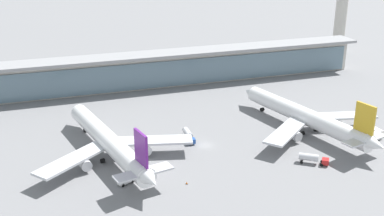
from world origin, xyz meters
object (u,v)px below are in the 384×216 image
Objects in this scene: airliner_centre_stand at (307,117)px; service_truck_under_wing_white at (374,132)px; service_truck_by_tail_red at (312,158)px; service_truck_near_nose_white at (127,181)px; safety_cone_alpha at (187,183)px; airliner_left_stand at (110,142)px; service_truck_mid_apron_blue at (188,135)px.

airliner_centre_stand is 8.54× the size of service_truck_under_wing_white.
airliner_centre_stand is 23.90m from service_truck_by_tail_red.
airliner_centre_stand is 66.48m from service_truck_near_nose_white.
service_truck_near_nose_white is at bearing -166.46° from airliner_centre_stand.
service_truck_near_nose_white is 9.49× the size of safety_cone_alpha.
airliner_left_stand is at bearing 95.81° from service_truck_near_nose_white.
service_truck_under_wing_white is 69.14m from safety_cone_alpha.
service_truck_by_tail_red is at bearing -116.66° from airliner_centre_stand.
service_truck_mid_apron_blue is at bearing 71.13° from safety_cone_alpha.
service_truck_under_wing_white is 0.89× the size of service_truck_by_tail_red.
airliner_left_stand is at bearing 172.21° from service_truck_under_wing_white.
service_truck_under_wing_white is 10.55× the size of safety_cone_alpha.
airliner_centre_stand reaches higher than safety_cone_alpha.
service_truck_near_nose_white is 0.90× the size of service_truck_under_wing_white.
airliner_centre_stand is at bearing 13.54° from service_truck_near_nose_white.
service_truck_mid_apron_blue is 40.09m from service_truck_by_tail_red.
service_truck_under_wing_white is (85.33, -11.68, -3.66)m from airliner_left_stand.
safety_cone_alpha is (-68.36, -10.23, -1.37)m from service_truck_under_wing_white.
service_truck_near_nose_white is 32.88m from service_truck_mid_apron_blue.
airliner_left_stand is 9.53× the size of service_truck_near_nose_white.
service_truck_mid_apron_blue is (26.27, 5.31, -3.64)m from airliner_left_stand.
airliner_left_stand is 66.16m from airliner_centre_stand.
service_truck_near_nose_white is 16.23m from safety_cone_alpha.
service_truck_by_tail_red is at bearing -21.66° from airliner_left_stand.
service_truck_by_tail_red is at bearing -43.07° from service_truck_mid_apron_blue.
safety_cone_alpha is (-49.19, -20.95, -5.03)m from airliner_centre_stand.
airliner_left_stand reaches higher than service_truck_near_nose_white.
airliner_centre_stand is 53.70m from safety_cone_alpha.
airliner_left_stand is 28.16m from safety_cone_alpha.
airliner_left_stand is at bearing 179.17° from airliner_centre_stand.
airliner_left_stand is 7.27× the size of service_truck_mid_apron_blue.
service_truck_mid_apron_blue is (-59.06, 17.00, 0.02)m from service_truck_under_wing_white.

